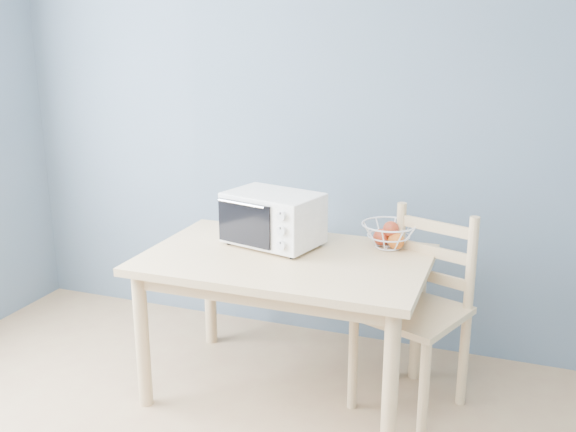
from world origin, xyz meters
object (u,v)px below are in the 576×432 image
(dining_table, at_px, (285,275))
(fruit_basket, at_px, (389,234))
(toaster_oven, at_px, (270,217))
(dining_chair, at_px, (416,314))

(dining_table, xyz_separation_m, fruit_basket, (0.46, 0.31, 0.17))
(dining_table, bearing_deg, toaster_oven, 133.93)
(fruit_basket, bearing_deg, toaster_oven, -164.87)
(dining_table, relative_size, dining_chair, 1.42)
(toaster_oven, distance_m, dining_chair, 0.88)
(dining_table, height_order, fruit_basket, fruit_basket)
(fruit_basket, relative_size, dining_chair, 0.30)
(dining_table, xyz_separation_m, toaster_oven, (-0.14, 0.14, 0.25))
(dining_table, bearing_deg, dining_chair, 10.19)
(toaster_oven, height_order, fruit_basket, toaster_oven)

